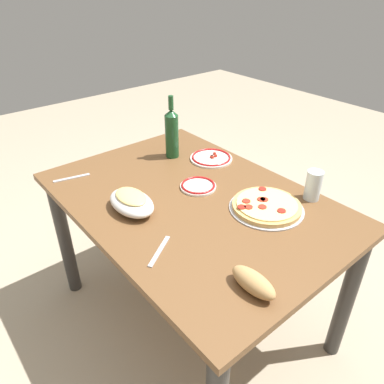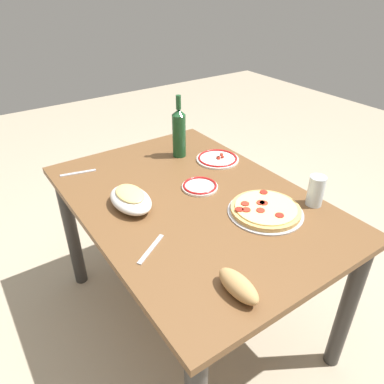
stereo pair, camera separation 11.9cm
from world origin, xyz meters
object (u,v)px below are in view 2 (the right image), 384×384
pepperoni_pizza (265,210)px  water_glass (316,191)px  dining_table (192,220)px  wine_bottle (179,132)px  side_plate_far (218,159)px  bread_loaf (238,286)px  side_plate_near (200,186)px  baked_pasta_dish (131,198)px

pepperoni_pizza → water_glass: water_glass is taller
dining_table → wine_bottle: 0.50m
pepperoni_pizza → water_glass: size_ratio=2.33×
side_plate_far → pepperoni_pizza: bearing=-15.5°
bread_loaf → wine_bottle: bearing=157.5°
wine_bottle → side_plate_near: (0.34, -0.11, -0.13)m
water_glass → bread_loaf: 0.62m
side_plate_near → bread_loaf: bread_loaf is taller
pepperoni_pizza → wine_bottle: size_ratio=0.95×
water_glass → bread_loaf: water_glass is taller
dining_table → pepperoni_pizza: size_ratio=4.26×
wine_bottle → side_plate_far: bearing=39.6°
side_plate_near → side_plate_far: size_ratio=0.75×
dining_table → pepperoni_pizza: 0.35m
wine_bottle → water_glass: 0.75m
dining_table → side_plate_far: bearing=125.3°
baked_pasta_dish → water_glass: bearing=56.8°
baked_pasta_dish → side_plate_near: 0.33m
baked_pasta_dish → side_plate_far: bearing=103.5°
wine_bottle → bread_loaf: 1.00m
wine_bottle → water_glass: bearing=16.3°
side_plate_near → side_plate_far: (-0.18, 0.24, 0.00)m
pepperoni_pizza → side_plate_near: (-0.31, -0.10, -0.01)m
baked_pasta_dish → side_plate_near: size_ratio=1.46×
baked_pasta_dish → side_plate_far: size_ratio=1.09×
water_glass → bread_loaf: bearing=-71.5°
pepperoni_pizza → side_plate_far: size_ratio=1.41×
dining_table → pepperoni_pizza: pepperoni_pizza is taller
water_glass → side_plate_near: bearing=-140.4°
dining_table → pepperoni_pizza: bearing=34.6°
baked_pasta_dish → wine_bottle: (-0.30, 0.43, 0.09)m
bread_loaf → dining_table: bearing=159.8°
wine_bottle → water_glass: wine_bottle is taller
baked_pasta_dish → side_plate_near: baked_pasta_dish is taller
side_plate_near → side_plate_far: bearing=126.2°
dining_table → side_plate_near: 0.16m
bread_loaf → baked_pasta_dish: bearing=-175.1°
baked_pasta_dish → wine_bottle: size_ratio=0.74×
wine_bottle → bread_loaf: bearing=-22.5°
water_glass → side_plate_near: (-0.38, -0.32, -0.06)m
pepperoni_pizza → baked_pasta_dish: (-0.35, -0.43, 0.03)m
side_plate_near → bread_loaf: 0.64m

